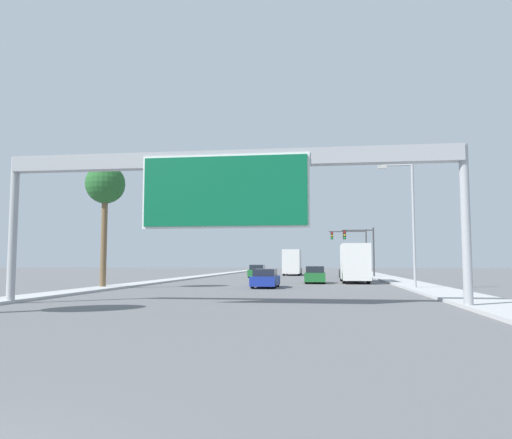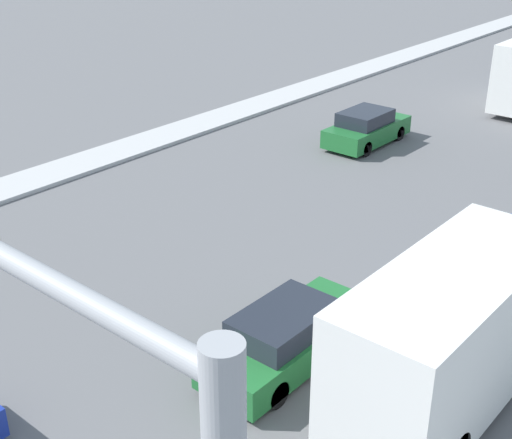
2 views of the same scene
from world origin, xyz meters
name	(u,v)px [view 1 (image 1 of 2)]	position (x,y,z in m)	size (l,w,h in m)	color
sidewalk_right	(381,276)	(11.25, 60.00, 0.07)	(3.00, 120.00, 0.15)	#B4B4B4
median_strip_left	(206,276)	(-10.75, 60.00, 0.07)	(2.00, 120.00, 0.15)	#B4B4B4
sign_gantry	(226,178)	(0.00, 17.89, 5.50)	(20.28, 0.73, 6.72)	#9EA0A5
car_far_center	(315,275)	(3.50, 41.32, 0.70)	(1.77, 4.75, 1.49)	#1E662D
car_mid_center	(347,272)	(7.00, 56.92, 0.71)	(1.74, 4.75, 1.52)	black
car_near_center	(258,272)	(-3.50, 55.73, 0.71)	(1.84, 4.33, 1.52)	#1E662D
car_near_right	(265,279)	(0.00, 33.22, 0.65)	(1.76, 4.62, 1.36)	navy
truck_box_primary	(354,263)	(7.00, 42.92, 1.74)	(2.33, 8.76, 3.43)	navy
truck_box_secondary	(292,262)	(0.00, 66.34, 1.77)	(2.32, 8.32, 3.51)	navy
traffic_light_near_intersection	(363,244)	(9.04, 58.00, 4.00)	(3.82, 0.32, 5.98)	#3D3D3F
traffic_light_mid_block	(354,244)	(8.59, 68.00, 4.39)	(5.24, 0.32, 6.42)	#3D3D3F
palm_tree_background	(105,187)	(-11.22, 30.42, 7.23)	(2.81, 2.81, 8.84)	brown
street_lamp_right	(409,215)	(10.07, 31.88, 5.11)	(2.42, 0.28, 8.70)	#9EA0A5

